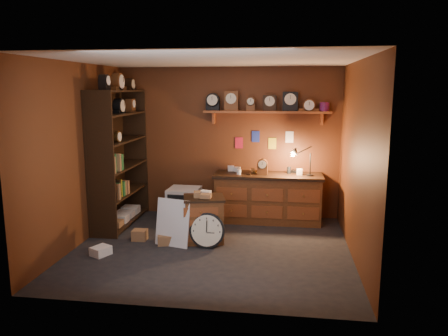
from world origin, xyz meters
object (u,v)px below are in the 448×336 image
shelving_unit (117,152)px  big_round_clock (207,231)px  low_cabinet (204,217)px  workbench (268,195)px

shelving_unit → big_round_clock: 2.19m
low_cabinet → big_round_clock: (0.10, -0.27, -0.12)m
workbench → low_cabinet: workbench is taller
shelving_unit → workbench: bearing=11.0°
shelving_unit → low_cabinet: 1.96m
workbench → low_cabinet: size_ratio=2.39×
shelving_unit → big_round_clock: bearing=-28.6°
workbench → big_round_clock: size_ratio=3.58×
shelving_unit → workbench: (2.55, 0.49, -0.78)m
workbench → low_cabinet: 1.49m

